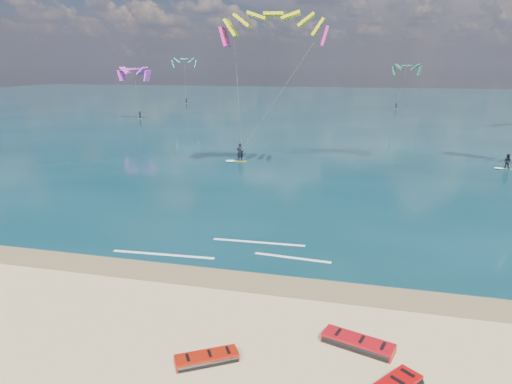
% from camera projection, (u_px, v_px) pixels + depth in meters
% --- Properties ---
extents(ground, '(320.00, 320.00, 0.00)m').
position_uv_depth(ground, '(308.00, 150.00, 58.10)').
color(ground, tan).
rests_on(ground, ground).
extents(wet_sand_strip, '(320.00, 2.40, 0.01)m').
position_uv_depth(wet_sand_strip, '(216.00, 277.00, 23.49)').
color(wet_sand_strip, brown).
rests_on(wet_sand_strip, ground).
extents(sea, '(320.00, 200.00, 0.04)m').
position_uv_depth(sea, '(340.00, 106.00, 117.97)').
color(sea, '#092B31').
rests_on(sea, ground).
extents(packed_kite_left, '(2.69, 2.18, 0.38)m').
position_uv_depth(packed_kite_left, '(207.00, 362.00, 16.83)').
color(packed_kite_left, '#A71808').
rests_on(packed_kite_left, ground).
extents(packed_kite_mid, '(3.20, 2.04, 0.44)m').
position_uv_depth(packed_kite_mid, '(358.00, 347.00, 17.72)').
color(packed_kite_mid, '#B40C14').
rests_on(packed_kite_mid, ground).
extents(kitesurfer_main, '(13.47, 9.41, 16.67)m').
position_uv_depth(kitesurfer_main, '(256.00, 86.00, 44.75)').
color(kitesurfer_main, gold).
rests_on(kitesurfer_main, sea).
extents(shoreline_foam, '(12.58, 3.61, 0.01)m').
position_uv_depth(shoreline_foam, '(232.00, 251.00, 26.74)').
color(shoreline_foam, white).
rests_on(shoreline_foam, ground).
extents(distant_kites, '(82.35, 38.56, 11.86)m').
position_uv_depth(distant_kites, '(305.00, 89.00, 96.06)').
color(distant_kites, '#D93FCE').
rests_on(distant_kites, ground).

